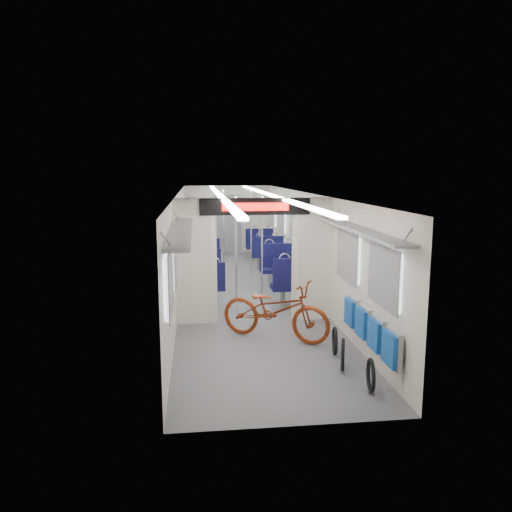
# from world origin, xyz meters

# --- Properties ---
(carriage) EXTENTS (12.00, 12.02, 2.31)m
(carriage) POSITION_xyz_m (0.00, -0.27, 1.50)
(carriage) COLOR #515456
(carriage) RESTS_ON ground
(bicycle) EXTENTS (1.98, 1.57, 1.01)m
(bicycle) POSITION_xyz_m (0.22, -3.09, 0.50)
(bicycle) COLOR maroon
(bicycle) RESTS_ON ground
(flip_bench) EXTENTS (0.12, 2.08, 0.49)m
(flip_bench) POSITION_xyz_m (1.35, -4.47, 0.58)
(flip_bench) COLOR gray
(flip_bench) RESTS_ON carriage
(bike_hoop_a) EXTENTS (0.12, 0.44, 0.44)m
(bike_hoop_a) POSITION_xyz_m (1.11, -5.25, 0.20)
(bike_hoop_a) COLOR black
(bike_hoop_a) RESTS_ON ground
(bike_hoop_b) EXTENTS (0.19, 0.46, 0.46)m
(bike_hoop_b) POSITION_xyz_m (0.96, -4.53, 0.21)
(bike_hoop_b) COLOR black
(bike_hoop_b) RESTS_ON ground
(bike_hoop_c) EXTENTS (0.12, 0.44, 0.44)m
(bike_hoop_c) POSITION_xyz_m (1.01, -3.92, 0.19)
(bike_hoop_c) COLOR black
(bike_hoop_c) RESTS_ON ground
(seat_bay_near_left) EXTENTS (0.88, 1.93, 1.06)m
(seat_bay_near_left) POSITION_xyz_m (-0.94, -0.12, 0.52)
(seat_bay_near_left) COLOR #0D0D3B
(seat_bay_near_left) RESTS_ON ground
(seat_bay_near_right) EXTENTS (0.94, 2.23, 1.15)m
(seat_bay_near_right) POSITION_xyz_m (0.94, -0.16, 0.56)
(seat_bay_near_right) COLOR #0D0D3B
(seat_bay_near_right) RESTS_ON ground
(seat_bay_far_left) EXTENTS (0.95, 2.24, 1.15)m
(seat_bay_far_left) POSITION_xyz_m (-0.94, 3.11, 0.56)
(seat_bay_far_left) COLOR #0D0D3B
(seat_bay_far_left) RESTS_ON ground
(seat_bay_far_right) EXTENTS (0.89, 1.99, 1.07)m
(seat_bay_far_right) POSITION_xyz_m (0.93, 3.77, 0.53)
(seat_bay_far_right) COLOR #0D0D3B
(seat_bay_far_right) RESTS_ON ground
(stanchion_near_left) EXTENTS (0.04, 0.04, 2.30)m
(stanchion_near_left) POSITION_xyz_m (-0.30, -1.47, 1.15)
(stanchion_near_left) COLOR silver
(stanchion_near_left) RESTS_ON ground
(stanchion_near_right) EXTENTS (0.04, 0.04, 2.30)m
(stanchion_near_right) POSITION_xyz_m (0.24, -1.23, 1.15)
(stanchion_near_right) COLOR silver
(stanchion_near_right) RESTS_ON ground
(stanchion_far_left) EXTENTS (0.04, 0.04, 2.30)m
(stanchion_far_left) POSITION_xyz_m (-0.35, 2.08, 1.15)
(stanchion_far_left) COLOR silver
(stanchion_far_left) RESTS_ON ground
(stanchion_far_right) EXTENTS (0.04, 0.04, 2.30)m
(stanchion_far_right) POSITION_xyz_m (0.35, 1.84, 1.15)
(stanchion_far_right) COLOR silver
(stanchion_far_right) RESTS_ON ground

